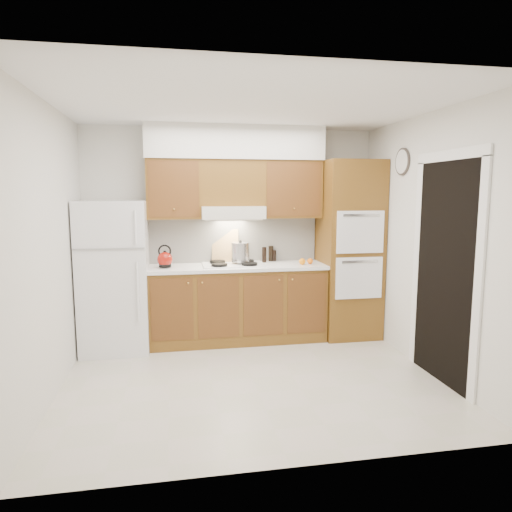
{
  "coord_description": "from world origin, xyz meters",
  "views": [
    {
      "loc": [
        -0.73,
        -4.21,
        1.8
      ],
      "look_at": [
        0.12,
        0.45,
        1.15
      ],
      "focal_mm": 32.0,
      "sensor_mm": 36.0,
      "label": 1
    }
  ],
  "objects": [
    {
      "name": "wall_right",
      "position": [
        1.8,
        0.0,
        1.3
      ],
      "size": [
        0.02,
        3.0,
        2.6
      ],
      "primitive_type": "cube",
      "color": "silver",
      "rests_on": "floor"
    },
    {
      "name": "wall_clock",
      "position": [
        1.79,
        0.55,
        2.15
      ],
      "size": [
        0.02,
        0.3,
        0.3
      ],
      "primitive_type": "cylinder",
      "rotation": [
        0.0,
        1.57,
        0.0
      ],
      "color": "#3F3833",
      "rests_on": "wall_right"
    },
    {
      "name": "upper_cab_right",
      "position": [
        0.72,
        1.33,
        1.85
      ],
      "size": [
        0.73,
        0.33,
        0.7
      ],
      "primitive_type": "cube",
      "color": "brown",
      "rests_on": "wall_back"
    },
    {
      "name": "soffit",
      "position": [
        0.03,
        1.32,
        2.4
      ],
      "size": [
        2.13,
        0.36,
        0.4
      ],
      "primitive_type": "cube",
      "color": "silver",
      "rests_on": "wall_back"
    },
    {
      "name": "condiment_c",
      "position": [
        0.53,
        1.44,
        1.01
      ],
      "size": [
        0.06,
        0.06,
        0.14
      ],
      "primitive_type": "cylinder",
      "rotation": [
        0.0,
        0.0,
        -0.22
      ],
      "color": "black",
      "rests_on": "countertop"
    },
    {
      "name": "stock_pot",
      "position": [
        0.07,
        1.25,
        1.08
      ],
      "size": [
        0.24,
        0.24,
        0.23
      ],
      "primitive_type": "cylinder",
      "rotation": [
        0.0,
        0.0,
        -0.1
      ],
      "color": "silver",
      "rests_on": "cooktop"
    },
    {
      "name": "condiment_a",
      "position": [
        0.39,
        1.36,
        1.04
      ],
      "size": [
        0.07,
        0.07,
        0.19
      ],
      "primitive_type": "cylinder",
      "rotation": [
        0.0,
        0.0,
        -0.22
      ],
      "color": "black",
      "rests_on": "countertop"
    },
    {
      "name": "countertop",
      "position": [
        0.03,
        1.19,
        0.92
      ],
      "size": [
        2.13,
        0.62,
        0.04
      ],
      "primitive_type": "cube",
      "color": "white",
      "rests_on": "base_cabinets"
    },
    {
      "name": "floor",
      "position": [
        0.0,
        0.0,
        0.0
      ],
      "size": [
        3.6,
        3.6,
        0.0
      ],
      "primitive_type": "plane",
      "color": "beige",
      "rests_on": "ground"
    },
    {
      "name": "oven_cabinet",
      "position": [
        1.44,
        1.18,
        1.1
      ],
      "size": [
        0.7,
        0.65,
        2.2
      ],
      "primitive_type": "cube",
      "color": "brown",
      "rests_on": "floor"
    },
    {
      "name": "cutting_board",
      "position": [
        -0.09,
        1.45,
        1.14
      ],
      "size": [
        0.34,
        0.16,
        0.43
      ],
      "primitive_type": "cube",
      "rotation": [
        -0.21,
        0.0,
        -0.16
      ],
      "color": "tan",
      "rests_on": "countertop"
    },
    {
      "name": "doorway",
      "position": [
        1.79,
        -0.35,
        1.05
      ],
      "size": [
        0.02,
        0.9,
        2.1
      ],
      "primitive_type": "cube",
      "color": "black",
      "rests_on": "floor"
    },
    {
      "name": "base_cabinets",
      "position": [
        0.02,
        1.2,
        0.45
      ],
      "size": [
        2.11,
        0.6,
        0.9
      ],
      "primitive_type": "cube",
      "color": "brown",
      "rests_on": "floor"
    },
    {
      "name": "wall_left",
      "position": [
        -1.8,
        0.0,
        1.3
      ],
      "size": [
        0.02,
        3.0,
        2.6
      ],
      "primitive_type": "cube",
      "color": "silver",
      "rests_on": "floor"
    },
    {
      "name": "upper_cab_over_hood",
      "position": [
        -0.02,
        1.33,
        1.92
      ],
      "size": [
        0.75,
        0.33,
        0.55
      ],
      "primitive_type": "cube",
      "color": "brown",
      "rests_on": "range_hood"
    },
    {
      "name": "kettle",
      "position": [
        -0.84,
        1.15,
        1.04
      ],
      "size": [
        0.22,
        0.22,
        0.18
      ],
      "primitive_type": "sphere",
      "rotation": [
        0.0,
        0.0,
        0.29
      ],
      "color": "maroon",
      "rests_on": "countertop"
    },
    {
      "name": "orange_far",
      "position": [
        0.81,
        1.09,
        0.98
      ],
      "size": [
        0.09,
        0.09,
        0.08
      ],
      "primitive_type": "sphere",
      "rotation": [
        0.0,
        0.0,
        0.22
      ],
      "color": "orange",
      "rests_on": "countertop"
    },
    {
      "name": "condiment_b",
      "position": [
        0.49,
        1.45,
        1.04
      ],
      "size": [
        0.08,
        0.08,
        0.2
      ],
      "primitive_type": "cylinder",
      "rotation": [
        0.0,
        0.0,
        -0.36
      ],
      "color": "black",
      "rests_on": "countertop"
    },
    {
      "name": "fridge",
      "position": [
        -1.41,
        1.14,
        0.86
      ],
      "size": [
        0.75,
        0.72,
        1.72
      ],
      "primitive_type": "cube",
      "color": "white",
      "rests_on": "floor"
    },
    {
      "name": "orange_near",
      "position": [
        0.92,
        1.12,
        0.98
      ],
      "size": [
        0.09,
        0.09,
        0.07
      ],
      "primitive_type": "sphere",
      "rotation": [
        0.0,
        0.0,
        0.26
      ],
      "color": "#FF5F0D",
      "rests_on": "countertop"
    },
    {
      "name": "wall_back",
      "position": [
        0.0,
        1.5,
        1.3
      ],
      "size": [
        3.6,
        0.02,
        2.6
      ],
      "primitive_type": "cube",
      "color": "silver",
      "rests_on": "floor"
    },
    {
      "name": "upper_cab_left",
      "position": [
        -0.71,
        1.33,
        1.85
      ],
      "size": [
        0.63,
        0.33,
        0.7
      ],
      "primitive_type": "cube",
      "color": "brown",
      "rests_on": "wall_back"
    },
    {
      "name": "ceiling",
      "position": [
        0.0,
        0.0,
        2.6
      ],
      "size": [
        3.6,
        3.6,
        0.0
      ],
      "primitive_type": "plane",
      "color": "white",
      "rests_on": "wall_back"
    },
    {
      "name": "range_hood",
      "position": [
        -0.02,
        1.27,
        1.57
      ],
      "size": [
        0.75,
        0.45,
        0.15
      ],
      "primitive_type": "cube",
      "color": "silver",
      "rests_on": "wall_back"
    },
    {
      "name": "backsplash",
      "position": [
        0.02,
        1.49,
        1.22
      ],
      "size": [
        2.11,
        0.03,
        0.56
      ],
      "primitive_type": "cube",
      "color": "white",
      "rests_on": "countertop"
    },
    {
      "name": "cooktop",
      "position": [
        -0.02,
        1.21,
        0.95
      ],
      "size": [
        0.74,
        0.5,
        0.01
      ],
      "primitive_type": "cube",
      "color": "white",
      "rests_on": "countertop"
    }
  ]
}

